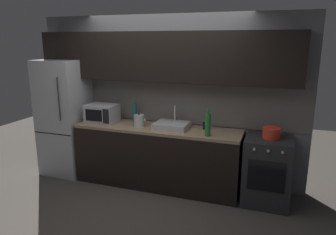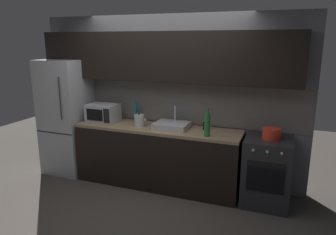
% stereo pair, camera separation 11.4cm
% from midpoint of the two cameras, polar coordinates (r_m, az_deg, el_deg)
% --- Properties ---
extents(ground_plane, '(10.00, 10.00, 0.00)m').
position_cam_midpoint_polar(ground_plane, '(4.18, -6.06, -16.90)').
color(ground_plane, '#3D3833').
extents(back_wall, '(4.18, 0.44, 2.50)m').
position_cam_midpoint_polar(back_wall, '(4.72, 0.11, 6.76)').
color(back_wall, slate).
rests_on(back_wall, ground).
extents(counter_run, '(2.44, 0.60, 0.90)m').
position_cam_midpoint_polar(counter_run, '(4.72, -1.20, -7.02)').
color(counter_run, black).
rests_on(counter_run, ground).
extents(refrigerator, '(0.68, 0.69, 1.84)m').
position_cam_midpoint_polar(refrigerator, '(5.37, -17.23, 0.15)').
color(refrigerator, '#ADAFB5').
rests_on(refrigerator, ground).
extents(oven_range, '(0.60, 0.62, 0.90)m').
position_cam_midpoint_polar(oven_range, '(4.41, 18.15, -9.27)').
color(oven_range, '#232326').
rests_on(oven_range, ground).
extents(microwave, '(0.46, 0.35, 0.27)m').
position_cam_midpoint_polar(microwave, '(4.97, -11.01, 0.85)').
color(microwave, '#A8AAAF').
rests_on(microwave, counter_run).
extents(sink_basin, '(0.48, 0.38, 0.30)m').
position_cam_midpoint_polar(sink_basin, '(4.52, 1.42, -1.41)').
color(sink_basin, '#ADAFB5').
rests_on(sink_basin, counter_run).
extents(kettle, '(0.18, 0.15, 0.19)m').
position_cam_midpoint_polar(kettle, '(4.63, -4.51, -0.52)').
color(kettle, '#B7BABF').
rests_on(kettle, counter_run).
extents(wine_bottle_green, '(0.07, 0.07, 0.37)m').
position_cam_midpoint_polar(wine_bottle_green, '(4.14, 7.88, -1.32)').
color(wine_bottle_green, '#1E6B2D').
rests_on(wine_bottle_green, counter_run).
extents(wine_bottle_teal, '(0.07, 0.07, 0.35)m').
position_cam_midpoint_polar(wine_bottle_teal, '(4.90, -5.24, 1.00)').
color(wine_bottle_teal, '#19666B').
rests_on(wine_bottle_teal, counter_run).
extents(mug_dark, '(0.07, 0.07, 0.10)m').
position_cam_midpoint_polar(mug_dark, '(4.48, 7.48, -1.54)').
color(mug_dark, black).
rests_on(mug_dark, counter_run).
extents(cooking_pot, '(0.23, 0.23, 0.14)m').
position_cam_midpoint_polar(cooking_pot, '(4.24, 18.92, -2.79)').
color(cooking_pot, red).
rests_on(cooking_pot, oven_range).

